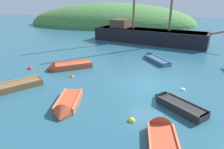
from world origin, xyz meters
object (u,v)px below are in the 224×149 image
rowboat_outer_right (162,137)px  buoy_white (183,90)px  rowboat_center (154,59)px  rowboat_far (175,105)px  sailing_ship (147,38)px  buoy_red (30,69)px  buoy_yellow (132,121)px  rowboat_portside (11,88)px  rowboat_outer_left (66,106)px  rowboat_near_dock (66,67)px  buoy_orange (72,77)px

rowboat_outer_right → buoy_white: rowboat_outer_right is taller
rowboat_center → rowboat_far: rowboat_far is taller
rowboat_far → sailing_ship: bearing=-38.9°
buoy_white → buoy_red: (-11.60, 2.01, 0.00)m
sailing_ship → rowboat_far: sailing_ship is taller
buoy_yellow → rowboat_far: bearing=39.1°
sailing_ship → rowboat_outer_right: 19.53m
rowboat_center → rowboat_outer_right: rowboat_outer_right is taller
rowboat_center → rowboat_portside: 12.09m
sailing_ship → buoy_white: bearing=-61.5°
sailing_ship → buoy_red: (-9.16, -12.63, -0.65)m
rowboat_portside → buoy_white: (10.49, 1.88, -0.13)m
buoy_yellow → rowboat_outer_right: bearing=-37.6°
rowboat_outer_right → rowboat_outer_left: size_ratio=0.99×
rowboat_far → rowboat_outer_right: size_ratio=0.94×
rowboat_outer_right → buoy_white: size_ratio=9.65×
buoy_yellow → buoy_white: bearing=53.8°
rowboat_near_dock → buoy_white: size_ratio=11.86×
rowboat_outer_right → buoy_red: rowboat_outer_right is taller
rowboat_far → buoy_yellow: 2.71m
buoy_yellow → buoy_orange: size_ratio=1.11×
rowboat_portside → buoy_red: (-1.11, 3.89, -0.13)m
rowboat_far → rowboat_outer_left: size_ratio=0.93×
rowboat_near_dock → rowboat_outer_left: (2.48, -5.93, -0.05)m
rowboat_center → rowboat_outer_left: rowboat_outer_left is taller
buoy_yellow → rowboat_center: bearing=83.4°
buoy_orange → buoy_red: bearing=164.8°
rowboat_near_dock → buoy_red: rowboat_near_dock is taller
rowboat_center → buoy_red: 10.86m
rowboat_outer_left → buoy_red: 7.54m
buoy_yellow → buoy_orange: 6.76m
rowboat_outer_left → rowboat_portside: bearing=-115.8°
sailing_ship → rowboat_near_dock: (-6.28, -12.01, -0.51)m
rowboat_portside → buoy_yellow: rowboat_portside is taller
rowboat_outer_right → buoy_white: bearing=-21.1°
rowboat_far → buoy_yellow: size_ratio=8.60×
sailing_ship → rowboat_near_dock: size_ratio=4.55×
rowboat_outer_right → rowboat_outer_left: 4.96m
rowboat_center → rowboat_near_dock: rowboat_near_dock is taller
rowboat_outer_right → buoy_red: bearing=52.1°
sailing_ship → rowboat_far: 16.90m
sailing_ship → rowboat_center: bearing=-65.5°
rowboat_near_dock → buoy_orange: bearing=90.1°
sailing_ship → buoy_yellow: sailing_ship is taller
buoy_yellow → buoy_white: (2.83, 3.87, 0.00)m
rowboat_outer_left → buoy_yellow: bearing=73.3°
rowboat_outer_right → buoy_red: 12.18m
rowboat_portside → buoy_white: 10.66m
rowboat_outer_right → buoy_yellow: 1.63m
rowboat_portside → buoy_red: 4.05m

